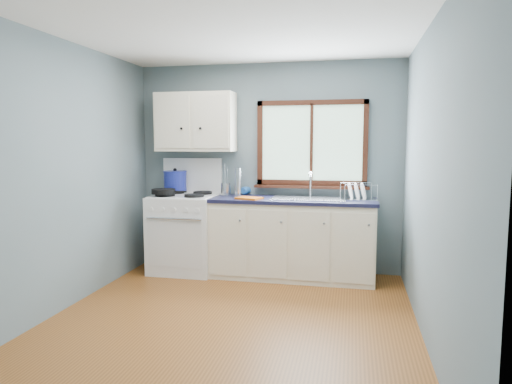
% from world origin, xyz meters
% --- Properties ---
extents(floor, '(3.20, 3.60, 0.02)m').
position_xyz_m(floor, '(0.00, 0.00, -0.01)').
color(floor, brown).
rests_on(floor, ground).
extents(ceiling, '(3.20, 3.60, 0.02)m').
position_xyz_m(ceiling, '(0.00, 0.00, 2.51)').
color(ceiling, white).
rests_on(ceiling, wall_back).
extents(wall_back, '(3.20, 0.02, 2.50)m').
position_xyz_m(wall_back, '(0.00, 1.81, 1.25)').
color(wall_back, slate).
rests_on(wall_back, ground).
extents(wall_front, '(3.20, 0.02, 2.50)m').
position_xyz_m(wall_front, '(0.00, -1.81, 1.25)').
color(wall_front, slate).
rests_on(wall_front, ground).
extents(wall_left, '(0.02, 3.60, 2.50)m').
position_xyz_m(wall_left, '(-1.61, 0.00, 1.25)').
color(wall_left, slate).
rests_on(wall_left, ground).
extents(wall_right, '(0.02, 3.60, 2.50)m').
position_xyz_m(wall_right, '(1.61, 0.00, 1.25)').
color(wall_right, slate).
rests_on(wall_right, ground).
extents(gas_range, '(0.76, 0.69, 1.36)m').
position_xyz_m(gas_range, '(-0.95, 1.47, 0.49)').
color(gas_range, white).
rests_on(gas_range, floor).
extents(base_cabinets, '(1.85, 0.60, 0.88)m').
position_xyz_m(base_cabinets, '(0.36, 1.49, 0.41)').
color(base_cabinets, '#F4E8C7').
rests_on(base_cabinets, floor).
extents(countertop, '(1.89, 0.64, 0.04)m').
position_xyz_m(countertop, '(0.36, 1.49, 0.90)').
color(countertop, black).
rests_on(countertop, base_cabinets).
extents(sink, '(0.84, 0.46, 0.44)m').
position_xyz_m(sink, '(0.54, 1.49, 0.86)').
color(sink, silver).
rests_on(sink, countertop).
extents(window, '(1.36, 0.10, 1.03)m').
position_xyz_m(window, '(0.54, 1.77, 1.48)').
color(window, '#9EC6A8').
rests_on(window, wall_back).
extents(upper_cabinets, '(0.95, 0.35, 0.70)m').
position_xyz_m(upper_cabinets, '(-0.85, 1.63, 1.80)').
color(upper_cabinets, '#F4E8C7').
rests_on(upper_cabinets, wall_back).
extents(skillet, '(0.43, 0.30, 0.06)m').
position_xyz_m(skillet, '(-1.14, 1.30, 0.99)').
color(skillet, black).
rests_on(skillet, gas_range).
extents(stockpot, '(0.36, 0.36, 0.28)m').
position_xyz_m(stockpot, '(-1.13, 1.63, 1.09)').
color(stockpot, navy).
rests_on(stockpot, gas_range).
extents(utensil_crock, '(0.13, 0.13, 0.38)m').
position_xyz_m(utensil_crock, '(-0.48, 1.62, 1.00)').
color(utensil_crock, silver).
rests_on(utensil_crock, countertop).
extents(thermos, '(0.08, 0.08, 0.34)m').
position_xyz_m(thermos, '(-0.32, 1.58, 1.09)').
color(thermos, silver).
rests_on(thermos, countertop).
extents(soap_bottle, '(0.13, 0.13, 0.25)m').
position_xyz_m(soap_bottle, '(-0.28, 1.71, 1.05)').
color(soap_bottle, '#2363B6').
rests_on(soap_bottle, countertop).
extents(dish_towel, '(0.32, 0.27, 0.02)m').
position_xyz_m(dish_towel, '(-0.12, 1.33, 0.93)').
color(dish_towel, '#BF520D').
rests_on(dish_towel, countertop).
extents(dish_rack, '(0.42, 0.35, 0.19)m').
position_xyz_m(dish_rack, '(1.08, 1.52, 0.97)').
color(dish_rack, silver).
rests_on(dish_rack, countertop).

